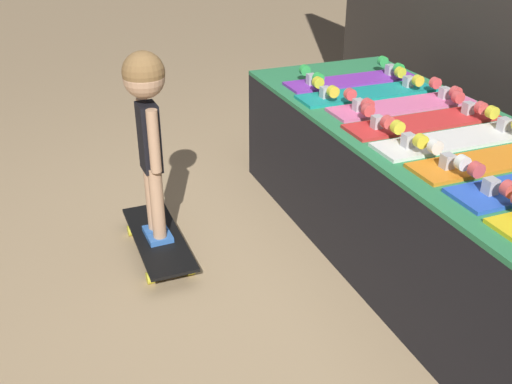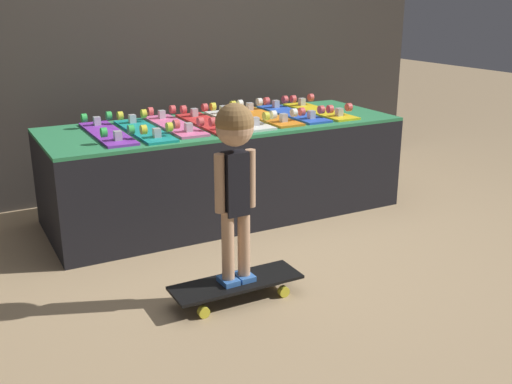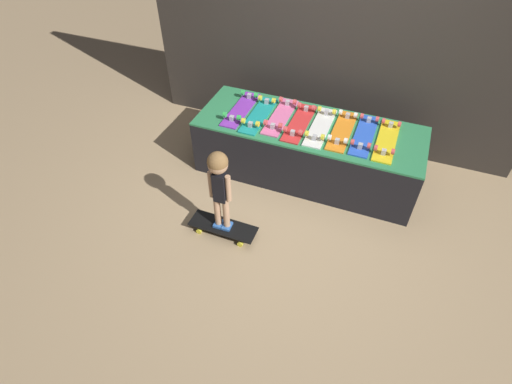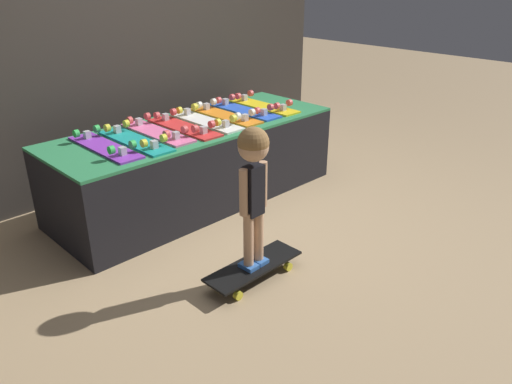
{
  "view_description": "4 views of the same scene",
  "coord_description": "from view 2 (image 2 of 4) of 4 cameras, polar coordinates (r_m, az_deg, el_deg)",
  "views": [
    {
      "loc": [
        1.83,
        -1.0,
        1.51
      ],
      "look_at": [
        -0.21,
        -0.19,
        0.37
      ],
      "focal_mm": 42.0,
      "sensor_mm": 36.0,
      "label": 1
    },
    {
      "loc": [
        -1.57,
        -2.84,
        1.36
      ],
      "look_at": [
        -0.16,
        -0.2,
        0.38
      ],
      "focal_mm": 42.0,
      "sensor_mm": 36.0,
      "label": 2
    },
    {
      "loc": [
        0.7,
        -2.7,
        2.83
      ],
      "look_at": [
        -0.25,
        -0.28,
        0.34
      ],
      "focal_mm": 28.0,
      "sensor_mm": 36.0,
      "label": 3
    },
    {
      "loc": [
        -2.18,
        -2.34,
        1.69
      ],
      "look_at": [
        -0.17,
        -0.29,
        0.38
      ],
      "focal_mm": 35.0,
      "sensor_mm": 36.0,
      "label": 4
    }
  ],
  "objects": [
    {
      "name": "ground_plane",
      "position": [
        3.52,
        0.73,
        -4.59
      ],
      "size": [
        16.0,
        16.0,
        0.0
      ],
      "primitive_type": "plane",
      "color": "tan"
    },
    {
      "name": "display_rack",
      "position": [
        3.87,
        -3.05,
        2.22
      ],
      "size": [
        2.23,
        0.81,
        0.6
      ],
      "color": "black",
      "rests_on": "ground_plane"
    },
    {
      "name": "skateboard_purple_on_rack",
      "position": [
        3.56,
        -14.0,
        5.61
      ],
      "size": [
        0.18,
        0.69,
        0.09
      ],
      "color": "purple",
      "rests_on": "display_rack"
    },
    {
      "name": "skateboard_teal_on_rack",
      "position": [
        3.58,
        -10.61,
        5.92
      ],
      "size": [
        0.18,
        0.69,
        0.09
      ],
      "color": "teal",
      "rests_on": "display_rack"
    },
    {
      "name": "skateboard_pink_on_rack",
      "position": [
        3.7,
        -7.76,
        6.44
      ],
      "size": [
        0.18,
        0.69,
        0.09
      ],
      "color": "pink",
      "rests_on": "display_rack"
    },
    {
      "name": "skateboard_red_on_rack",
      "position": [
        3.74,
        -4.55,
        6.69
      ],
      "size": [
        0.18,
        0.69,
        0.09
      ],
      "color": "red",
      "rests_on": "display_rack"
    },
    {
      "name": "skateboard_white_on_rack",
      "position": [
        3.83,
        -1.69,
        7.01
      ],
      "size": [
        0.18,
        0.69,
        0.09
      ],
      "color": "white",
      "rests_on": "display_rack"
    },
    {
      "name": "skateboard_orange_on_rack",
      "position": [
        3.95,
        0.94,
        7.34
      ],
      "size": [
        0.18,
        0.69,
        0.09
      ],
      "color": "orange",
      "rests_on": "display_rack"
    },
    {
      "name": "skateboard_blue_on_rack",
      "position": [
        4.06,
        3.51,
        7.6
      ],
      "size": [
        0.18,
        0.69,
        0.09
      ],
      "color": "blue",
      "rests_on": "display_rack"
    },
    {
      "name": "skateboard_yellow_on_rack",
      "position": [
        4.16,
        6.08,
        7.8
      ],
      "size": [
        0.18,
        0.69,
        0.09
      ],
      "color": "yellow",
      "rests_on": "display_rack"
    },
    {
      "name": "skateboard_on_floor",
      "position": [
        2.84,
        -1.88,
        -8.78
      ],
      "size": [
        0.62,
        0.21,
        0.09
      ],
      "color": "black",
      "rests_on": "ground_plane"
    },
    {
      "name": "child",
      "position": [
        2.62,
        -2.01,
        3.05
      ],
      "size": [
        0.2,
        0.17,
        0.84
      ],
      "rotation": [
        0.0,
        0.0,
        0.04
      ],
      "color": "#3870C6",
      "rests_on": "skateboard_on_floor"
    }
  ]
}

